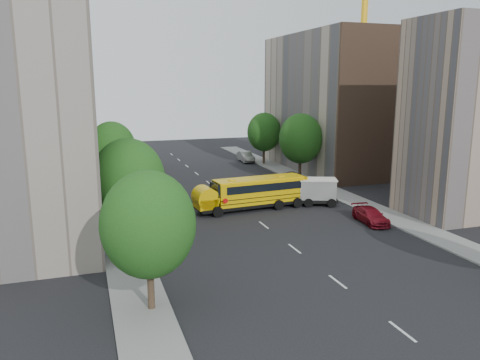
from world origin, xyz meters
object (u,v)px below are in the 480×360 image
parked_car_1 (137,188)px  parked_car_4 (294,177)px  safari_truck (306,191)px  street_tree_0 (148,225)px  parked_car_5 (246,157)px  street_tree_5 (264,132)px  parked_car_3 (371,216)px  parked_car_2 (125,174)px  parked_car_0 (155,239)px  street_tree_2 (112,149)px  school_bus (251,192)px  street_tree_1 (129,180)px  street_tree_4 (301,139)px

parked_car_1 → parked_car_4: 18.40m
safari_truck → street_tree_0: bearing=-115.0°
parked_car_5 → street_tree_0: bearing=-113.6°
street_tree_5 → parked_car_3: size_ratio=1.71×
parked_car_1 → parked_car_2: size_ratio=0.79×
parked_car_0 → street_tree_2: bearing=-89.3°
parked_car_2 → parked_car_5: bearing=-150.8°
parked_car_5 → school_bus: bearing=-106.6°
street_tree_0 → parked_car_1: street_tree_0 is taller
parked_car_4 → parked_car_2: bearing=158.1°
street_tree_0 → safari_truck: 24.51m
street_tree_5 → parked_car_1: bearing=-145.6°
street_tree_1 → street_tree_2: bearing=90.0°
street_tree_5 → parked_car_3: 30.62m
street_tree_0 → school_bus: (11.70, 17.09, -2.96)m
parked_car_0 → parked_car_5: bearing=-122.8°
parked_car_0 → parked_car_2: (0.13, 25.44, 0.03)m
parked_car_0 → parked_car_3: (18.25, 0.68, -0.13)m
school_bus → parked_car_4: school_bus is taller
street_tree_4 → street_tree_5: (-0.00, 12.00, -0.37)m
school_bus → parked_car_4: (8.90, 9.67, -1.02)m
parked_car_0 → parked_car_1: size_ratio=0.99×
parked_car_0 → parked_car_2: bearing=-94.3°
parked_car_4 → parked_car_5: 16.20m
street_tree_5 → parked_car_2: 21.41m
safari_truck → parked_car_2: safari_truck is taller
street_tree_0 → parked_car_4: size_ratio=1.93×
parked_car_1 → parked_car_0: bearing=83.8°
school_bus → parked_car_5: 27.25m
street_tree_1 → parked_car_5: street_tree_1 is taller
street_tree_4 → parked_car_2: size_ratio=1.41×
street_tree_2 → parked_car_1: street_tree_2 is taller
parked_car_1 → street_tree_0: bearing=81.2°
street_tree_2 → parked_car_3: 27.26m
street_tree_5 → safari_truck: 23.72m
street_tree_0 → safari_truck: size_ratio=1.16×
street_tree_2 → parked_car_2: (1.68, 6.49, -4.03)m
street_tree_1 → parked_car_3: (19.80, -0.26, -4.31)m
street_tree_2 → street_tree_5: 25.06m
street_tree_4 → parked_car_4: bearing=-138.4°
street_tree_2 → parked_car_5: bearing=36.5°
street_tree_0 → parked_car_0: bearing=80.3°
parked_car_4 → street_tree_4: bearing=42.0°
parked_car_2 → parked_car_4: (18.92, -7.74, -0.15)m
street_tree_5 → parked_car_4: size_ratio=1.96×
street_tree_2 → parked_car_3: (19.80, -18.26, -4.19)m
street_tree_1 → parked_car_4: (20.60, 16.76, -4.30)m
street_tree_1 → parked_car_1: street_tree_1 is taller
school_bus → safari_truck: school_bus is taller
street_tree_4 → school_bus: bearing=-133.4°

